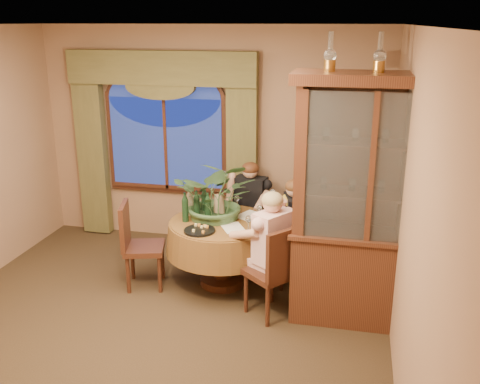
% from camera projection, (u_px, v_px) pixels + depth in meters
% --- Properties ---
extents(floor, '(5.00, 5.00, 0.00)m').
position_uv_depth(floor, '(143.00, 340.00, 4.98)').
color(floor, black).
rests_on(floor, ground).
extents(wall_back, '(4.50, 0.00, 4.50)m').
position_uv_depth(wall_back, '(211.00, 138.00, 6.88)').
color(wall_back, '#8F694E').
rests_on(wall_back, ground).
extents(wall_right, '(0.00, 5.00, 5.00)m').
position_uv_depth(wall_right, '(409.00, 217.00, 4.10)').
color(wall_right, '#8F694E').
rests_on(wall_right, ground).
extents(ceiling, '(5.00, 5.00, 0.00)m').
position_uv_depth(ceiling, '(123.00, 26.00, 4.13)').
color(ceiling, white).
rests_on(ceiling, wall_back).
extents(window, '(1.62, 0.10, 1.32)m').
position_uv_depth(window, '(166.00, 144.00, 6.97)').
color(window, navy).
rests_on(window, wall_back).
extents(arched_transom, '(1.60, 0.06, 0.44)m').
position_uv_depth(arched_transom, '(163.00, 84.00, 6.73)').
color(arched_transom, navy).
rests_on(arched_transom, wall_back).
extents(drapery_left, '(0.38, 0.14, 2.32)m').
position_uv_depth(drapery_left, '(92.00, 150.00, 7.17)').
color(drapery_left, '#4F4C28').
rests_on(drapery_left, floor).
extents(drapery_right, '(0.38, 0.14, 2.32)m').
position_uv_depth(drapery_right, '(242.00, 158.00, 6.75)').
color(drapery_right, '#4F4C28').
rests_on(drapery_right, floor).
extents(swag_valance, '(2.45, 0.16, 0.42)m').
position_uv_depth(swag_valance, '(160.00, 68.00, 6.59)').
color(swag_valance, '#4F4C28').
rests_on(swag_valance, wall_back).
extents(dining_table, '(1.65, 1.65, 0.75)m').
position_uv_depth(dining_table, '(222.00, 253.00, 5.94)').
color(dining_table, brown).
rests_on(dining_table, floor).
extents(china_cabinet, '(1.48, 0.58, 2.41)m').
position_uv_depth(china_cabinet, '(368.00, 204.00, 4.98)').
color(china_cabinet, '#3D1F13').
rests_on(china_cabinet, floor).
extents(oil_lamp_left, '(0.11, 0.11, 0.34)m').
position_uv_depth(oil_lamp_left, '(330.00, 52.00, 4.64)').
color(oil_lamp_left, '#A5722D').
rests_on(oil_lamp_left, china_cabinet).
extents(oil_lamp_center, '(0.11, 0.11, 0.34)m').
position_uv_depth(oil_lamp_center, '(380.00, 52.00, 4.56)').
color(oil_lamp_center, '#A5722D').
rests_on(oil_lamp_center, china_cabinet).
extents(oil_lamp_right, '(0.11, 0.11, 0.34)m').
position_uv_depth(oil_lamp_right, '(432.00, 53.00, 4.47)').
color(oil_lamp_right, '#A5722D').
rests_on(oil_lamp_right, china_cabinet).
extents(chair_right, '(0.59, 0.59, 0.96)m').
position_uv_depth(chair_right, '(270.00, 270.00, 5.29)').
color(chair_right, black).
rests_on(chair_right, floor).
extents(chair_back_right, '(0.51, 0.51, 0.96)m').
position_uv_depth(chair_back_right, '(296.00, 244.00, 5.92)').
color(chair_back_right, black).
rests_on(chair_back_right, floor).
extents(chair_back, '(0.46, 0.46, 0.96)m').
position_uv_depth(chair_back, '(245.00, 219.00, 6.67)').
color(chair_back, black).
rests_on(chair_back, floor).
extents(chair_front_left, '(0.52, 0.52, 0.96)m').
position_uv_depth(chair_front_left, '(144.00, 246.00, 5.87)').
color(chair_front_left, black).
rests_on(chair_front_left, floor).
extents(person_pink, '(0.60, 0.61, 1.26)m').
position_uv_depth(person_pink, '(273.00, 252.00, 5.33)').
color(person_pink, beige).
rests_on(person_pink, floor).
extents(person_back, '(0.50, 0.48, 1.22)m').
position_uv_depth(person_back, '(251.00, 210.00, 6.60)').
color(person_back, black).
rests_on(person_back, floor).
extents(person_scarf, '(0.50, 0.53, 1.21)m').
position_uv_depth(person_scarf, '(295.00, 232.00, 5.92)').
color(person_scarf, black).
rests_on(person_scarf, floor).
extents(stoneware_vase, '(0.13, 0.13, 0.25)m').
position_uv_depth(stoneware_vase, '(219.00, 206.00, 5.93)').
color(stoneware_vase, '#9B8568').
rests_on(stoneware_vase, dining_table).
extents(centerpiece_plant, '(0.89, 0.99, 0.78)m').
position_uv_depth(centerpiece_plant, '(218.00, 166.00, 5.76)').
color(centerpiece_plant, '#375934').
rests_on(centerpiece_plant, dining_table).
extents(olive_bowl, '(0.16, 0.16, 0.05)m').
position_uv_depth(olive_bowl, '(223.00, 221.00, 5.78)').
color(olive_bowl, '#40502B').
rests_on(olive_bowl, dining_table).
extents(cheese_platter, '(0.33, 0.33, 0.02)m').
position_uv_depth(cheese_platter, '(200.00, 231.00, 5.54)').
color(cheese_platter, black).
rests_on(cheese_platter, dining_table).
extents(wine_bottle_0, '(0.07, 0.07, 0.33)m').
position_uv_depth(wine_bottle_0, '(204.00, 201.00, 5.98)').
color(wine_bottle_0, black).
rests_on(wine_bottle_0, dining_table).
extents(wine_bottle_1, '(0.07, 0.07, 0.33)m').
position_uv_depth(wine_bottle_1, '(185.00, 207.00, 5.77)').
color(wine_bottle_1, black).
rests_on(wine_bottle_1, dining_table).
extents(wine_bottle_2, '(0.07, 0.07, 0.33)m').
position_uv_depth(wine_bottle_2, '(197.00, 205.00, 5.84)').
color(wine_bottle_2, black).
rests_on(wine_bottle_2, dining_table).
extents(wine_bottle_3, '(0.07, 0.07, 0.33)m').
position_uv_depth(wine_bottle_3, '(208.00, 208.00, 5.76)').
color(wine_bottle_3, black).
rests_on(wine_bottle_3, dining_table).
extents(wine_bottle_4, '(0.07, 0.07, 0.33)m').
position_uv_depth(wine_bottle_4, '(190.00, 201.00, 5.96)').
color(wine_bottle_4, tan).
rests_on(wine_bottle_4, dining_table).
extents(tasting_paper_0, '(0.33, 0.36, 0.00)m').
position_uv_depth(tasting_paper_0, '(233.00, 228.00, 5.63)').
color(tasting_paper_0, white).
rests_on(tasting_paper_0, dining_table).
extents(tasting_paper_1, '(0.33, 0.36, 0.00)m').
position_uv_depth(tasting_paper_1, '(248.00, 215.00, 5.99)').
color(tasting_paper_1, white).
rests_on(tasting_paper_1, dining_table).
extents(wine_glass_person_pink, '(0.07, 0.07, 0.18)m').
position_uv_depth(wine_glass_person_pink, '(248.00, 223.00, 5.51)').
color(wine_glass_person_pink, silver).
rests_on(wine_glass_person_pink, dining_table).
extents(wine_glass_person_back, '(0.07, 0.07, 0.18)m').
position_uv_depth(wine_glass_person_back, '(237.00, 202.00, 6.16)').
color(wine_glass_person_back, silver).
rests_on(wine_glass_person_back, dining_table).
extents(wine_glass_person_scarf, '(0.07, 0.07, 0.18)m').
position_uv_depth(wine_glass_person_scarf, '(259.00, 213.00, 5.82)').
color(wine_glass_person_scarf, silver).
rests_on(wine_glass_person_scarf, dining_table).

